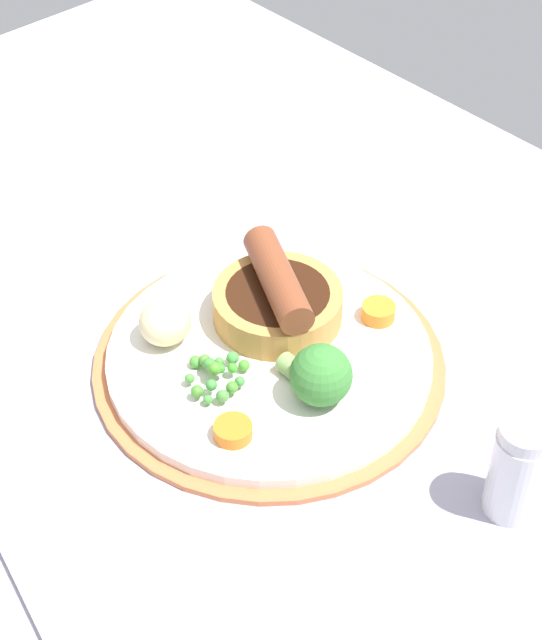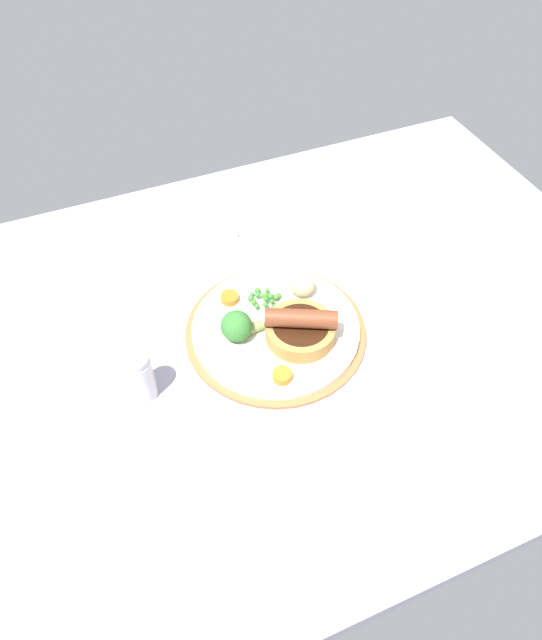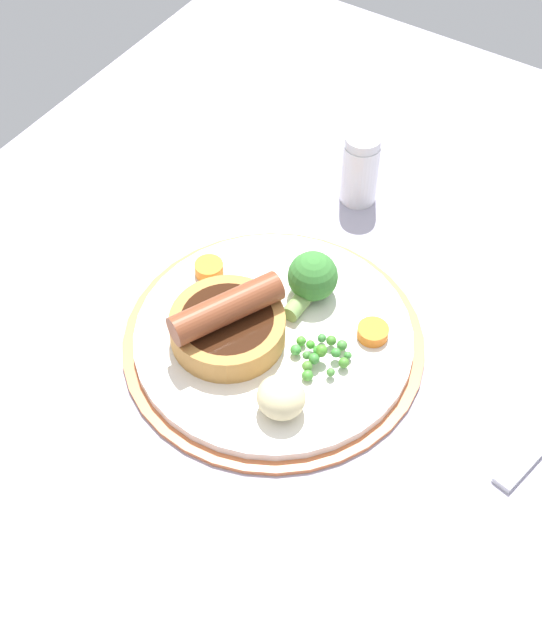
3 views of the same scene
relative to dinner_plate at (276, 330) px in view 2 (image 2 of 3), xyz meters
The scene contains 10 objects.
dining_table 4.36cm from the dinner_plate, 17.57° to the left, with size 110.00×80.00×3.00cm, color #9E99AD.
dinner_plate is the anchor object (origin of this frame).
sausage_pudding 4.79cm from the dinner_plate, 51.57° to the right, with size 10.13×9.96×5.21cm.
pea_pile 5.16cm from the dinner_plate, 86.55° to the left, with size 5.09×5.17×1.93cm.
broccoli_floret_near 6.42cm from the dinner_plate, behind, with size 6.17×4.50×4.50cm.
potato_chunk_0 8.29cm from the dinner_plate, 37.08° to the left, with size 3.85×4.00×3.42cm, color beige.
carrot_slice_1 8.69cm from the dinner_plate, 121.10° to the left, with size 2.71×2.71×1.07cm, color orange.
carrot_slice_3 9.34cm from the dinner_plate, 107.64° to the right, with size 2.62×2.62×1.23cm, color orange.
fork 25.17cm from the dinner_plate, 104.64° to the left, with size 18.00×1.60×0.60cm, color silver.
salt_shaker 20.93cm from the dinner_plate, behind, with size 3.68×3.68×7.76cm.
Camera 2 is at (-24.71, -49.98, 67.62)cm, focal length 32.00 mm.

